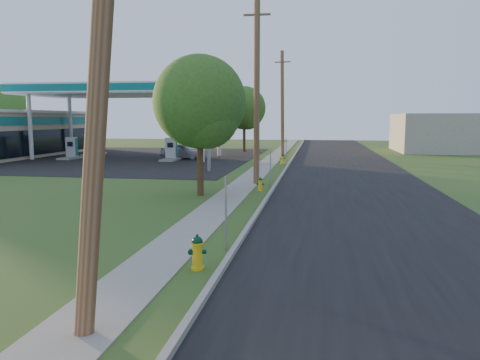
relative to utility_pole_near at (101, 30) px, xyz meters
name	(u,v)px	position (x,y,z in m)	size (l,w,h in m)	color
ground_plane	(168,314)	(0.60, 1.00, -4.80)	(140.00, 140.00, 0.00)	#2B511C
road	(367,212)	(5.10, 11.00, -4.79)	(8.00, 120.00, 0.02)	black
curb	(261,207)	(1.10, 11.00, -4.73)	(0.15, 120.00, 0.15)	gray
sidewalk	(217,208)	(-0.65, 11.00, -4.79)	(1.50, 120.00, 0.03)	gray
forecourt	(109,157)	(-15.40, 33.00, -4.79)	(26.00, 28.00, 0.02)	black
utility_pole_near	(101,30)	(0.00, 0.00, 0.00)	(1.40, 0.32, 9.48)	brown
utility_pole_mid	(257,91)	(0.00, 18.00, 0.15)	(1.40, 0.32, 9.80)	brown
utility_pole_far	(282,104)	(0.00, 36.00, 0.00)	(1.40, 0.32, 9.50)	brown
sign_post_near	(226,214)	(0.85, 5.20, -3.80)	(0.05, 0.04, 2.00)	gray
sign_post_mid	(270,168)	(0.85, 17.00, -3.80)	(0.05, 0.04, 2.00)	gray
sign_post_far	(286,151)	(0.85, 29.20, -3.80)	(0.05, 0.04, 2.00)	gray
gas_canopy	(128,91)	(-13.40, 33.00, 1.09)	(18.18, 9.18, 6.40)	silver
fuel_pump_nw	(72,151)	(-17.90, 31.00, -4.08)	(1.20, 3.20, 1.90)	gray
fuel_pump_ne	(171,152)	(-8.90, 31.00, -4.08)	(1.20, 3.20, 1.90)	gray
fuel_pump_sw	(94,148)	(-17.90, 35.00, -4.08)	(1.20, 3.20, 1.90)	gray
fuel_pump_se	(185,149)	(-8.90, 35.00, -4.08)	(1.20, 3.20, 1.90)	gray
price_pylon	(208,89)	(-3.90, 23.50, 0.63)	(0.34, 2.04, 6.85)	gray
distant_building	(465,133)	(18.60, 46.00, -2.80)	(14.00, 10.00, 4.00)	gray
tree_verge	(201,105)	(-1.94, 13.77, -0.72)	(4.18, 4.18, 6.34)	#3A2216
tree_lot	(245,110)	(-4.37, 42.23, -0.38)	(4.54, 4.54, 6.87)	#3A2216
tree_back	(6,107)	(-32.10, 42.22, -0.02)	(4.90, 4.90, 7.43)	#3A2216
hydrant_near	(197,252)	(0.50, 3.52, -4.39)	(0.44, 0.39, 0.84)	gold
hydrant_mid	(260,184)	(0.52, 15.53, -4.46)	(0.36, 0.32, 0.70)	gold
hydrant_far	(282,159)	(0.54, 29.59, -4.42)	(0.41, 0.37, 0.79)	yellow
car_silver	(183,151)	(-8.33, 32.61, -4.12)	(1.60, 3.99, 1.36)	silver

